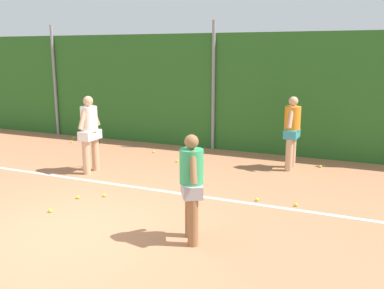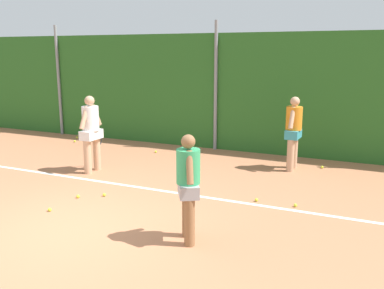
% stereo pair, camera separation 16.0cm
% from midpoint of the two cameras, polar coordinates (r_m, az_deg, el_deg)
% --- Properties ---
extents(ground_plane, '(30.74, 30.74, 0.00)m').
position_cam_midpoint_polar(ground_plane, '(8.67, -8.11, -6.79)').
color(ground_plane, '#B2704C').
extents(hedge_fence_backdrop, '(19.98, 0.25, 3.36)m').
position_cam_midpoint_polar(hedge_fence_backdrop, '(12.44, 2.81, 7.10)').
color(hedge_fence_backdrop, '#286023').
rests_on(hedge_fence_backdrop, ground_plane).
extents(fence_post_left, '(0.10, 0.10, 3.71)m').
position_cam_midpoint_polar(fence_post_left, '(15.27, -18.39, 8.15)').
color(fence_post_left, gray).
rests_on(fence_post_left, ground_plane).
extents(fence_post_center, '(0.10, 0.10, 3.71)m').
position_cam_midpoint_polar(fence_post_center, '(12.26, 2.53, 7.84)').
color(fence_post_center, gray).
rests_on(fence_post_center, ground_plane).
extents(court_baseline_paint, '(14.60, 0.10, 0.01)m').
position_cam_midpoint_polar(court_baseline_paint, '(9.02, -6.70, -5.96)').
color(court_baseline_paint, white).
rests_on(court_baseline_paint, ground_plane).
extents(player_foreground_near, '(0.49, 0.62, 1.66)m').
position_cam_midpoint_polar(player_foreground_near, '(6.30, -0.80, -5.15)').
color(player_foreground_near, '#8C603D').
rests_on(player_foreground_near, ground_plane).
extents(player_midcourt, '(0.39, 0.84, 1.83)m').
position_cam_midpoint_polar(player_midcourt, '(10.25, -14.13, 1.91)').
color(player_midcourt, tan).
rests_on(player_midcourt, ground_plane).
extents(player_backcourt_far, '(0.38, 0.75, 1.79)m').
position_cam_midpoint_polar(player_backcourt_far, '(10.47, 12.97, 2.08)').
color(player_backcourt_far, tan).
rests_on(player_backcourt_far, ground_plane).
extents(tennis_ball_1, '(0.07, 0.07, 0.07)m').
position_cam_midpoint_polar(tennis_ball_1, '(11.08, -2.46, -2.22)').
color(tennis_ball_1, '#CCDB33').
rests_on(tennis_ball_1, ground_plane).
extents(tennis_ball_2, '(0.07, 0.07, 0.07)m').
position_cam_midpoint_polar(tennis_ball_2, '(13.96, -16.33, 0.37)').
color(tennis_ball_2, '#CCDB33').
rests_on(tennis_ball_2, ground_plane).
extents(tennis_ball_3, '(0.07, 0.07, 0.07)m').
position_cam_midpoint_polar(tennis_ball_3, '(8.33, 8.26, -7.38)').
color(tennis_ball_3, '#CCDB33').
rests_on(tennis_ball_3, ground_plane).
extents(tennis_ball_4, '(0.07, 0.07, 0.07)m').
position_cam_midpoint_polar(tennis_ball_4, '(8.67, -12.30, -6.74)').
color(tennis_ball_4, '#CCDB33').
rests_on(tennis_ball_4, ground_plane).
extents(tennis_ball_5, '(0.07, 0.07, 0.07)m').
position_cam_midpoint_polar(tennis_ball_5, '(10.98, 16.59, -2.87)').
color(tennis_ball_5, '#CCDB33').
rests_on(tennis_ball_5, ground_plane).
extents(tennis_ball_6, '(0.07, 0.07, 0.07)m').
position_cam_midpoint_polar(tennis_ball_6, '(8.20, 13.37, -7.93)').
color(tennis_ball_6, '#CCDB33').
rests_on(tennis_ball_6, ground_plane).
extents(tennis_ball_7, '(0.07, 0.07, 0.07)m').
position_cam_midpoint_polar(tennis_ball_7, '(8.68, -15.68, -6.88)').
color(tennis_ball_7, '#CCDB33').
rests_on(tennis_ball_7, ground_plane).
extents(tennis_ball_8, '(0.07, 0.07, 0.07)m').
position_cam_midpoint_polar(tennis_ball_8, '(8.14, -19.20, -8.46)').
color(tennis_ball_8, '#CCDB33').
rests_on(tennis_ball_8, ground_plane).
extents(tennis_ball_9, '(0.07, 0.07, 0.07)m').
position_cam_midpoint_polar(tennis_ball_9, '(14.57, -16.05, 0.88)').
color(tennis_ball_9, '#CCDB33').
rests_on(tennis_ball_9, ground_plane).
extents(tennis_ball_10, '(0.07, 0.07, 0.07)m').
position_cam_midpoint_polar(tennis_ball_10, '(12.10, -5.59, -1.00)').
color(tennis_ball_10, '#CCDB33').
rests_on(tennis_ball_10, ground_plane).
extents(tennis_ball_11, '(0.07, 0.07, 0.07)m').
position_cam_midpoint_polar(tennis_ball_11, '(10.71, -1.35, -2.73)').
color(tennis_ball_11, '#CCDB33').
rests_on(tennis_ball_11, ground_plane).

